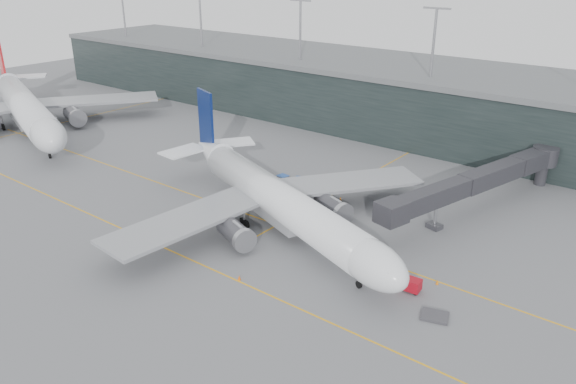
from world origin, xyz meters
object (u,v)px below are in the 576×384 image
Objects in this scene: second_aircraft at (25,107)px; gse_cart at (411,284)px; jet_bridge at (487,172)px; main_aircraft at (278,200)px.

second_aircraft is 105.82m from gse_cart.
gse_cart is at bearing 15.39° from second_aircraft.
jet_bridge is 33.68m from gse_cart.
main_aircraft is at bearing 16.78° from second_aircraft.
main_aircraft is 36.55m from jet_bridge.
second_aircraft reaches higher than gse_cart.
jet_bridge is at bearing 74.57° from main_aircraft.
second_aircraft reaches higher than main_aircraft.
gse_cart is at bearing -70.22° from jet_bridge.
main_aircraft is 0.82× the size of second_aircraft.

